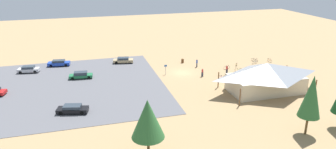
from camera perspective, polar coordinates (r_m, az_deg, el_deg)
ground at (r=66.14m, az=2.60°, el=0.35°), size 160.00×160.00×0.00m
parking_lot_asphalt at (r=61.65m, az=-20.48°, el=-2.38°), size 41.16×33.54×0.05m
bike_pavilion at (r=58.10m, az=17.53°, el=-0.28°), size 14.87×8.61×5.34m
trash_bin at (r=72.71m, az=2.68°, el=2.52°), size 0.60×0.60×0.90m
lot_sign at (r=64.54m, az=-0.44°, el=1.19°), size 0.56×0.08×2.20m
pine_far_east at (r=36.05m, az=-3.73°, el=-8.10°), size 3.91×3.91×7.47m
pine_midwest at (r=44.61m, az=24.76°, el=-3.67°), size 2.88×2.88×8.47m
bicycle_red_yard_left at (r=71.68m, az=16.57°, el=1.40°), size 1.61×0.95×0.90m
bicycle_purple_lone_east at (r=63.41m, az=9.91°, el=-0.46°), size 1.66×0.51×0.79m
bicycle_orange_lone_west at (r=76.90m, az=18.10°, el=2.46°), size 0.48×1.70×0.86m
bicycle_yellow_trailside at (r=71.57m, az=12.41°, el=1.70°), size 1.07×1.29×0.81m
bicycle_black_near_sign at (r=76.70m, az=15.56°, el=2.64°), size 1.25×1.15×0.82m
bicycle_green_back_row at (r=68.41m, az=12.86°, el=0.86°), size 1.74×0.60×0.84m
bicycle_silver_near_porch at (r=74.74m, az=15.60°, el=2.21°), size 1.66×0.57×0.78m
bicycle_white_by_bin at (r=69.34m, az=10.68°, el=1.27°), size 1.64×0.63×0.84m
bicycle_teal_yard_front at (r=65.09m, az=11.89°, el=-0.06°), size 1.59×0.75×0.77m
bicycle_blue_mid_cluster at (r=66.38m, az=13.31°, el=0.21°), size 0.59×1.65×0.74m
car_silver_aisle_side at (r=72.19m, az=-24.17°, el=0.87°), size 4.54×2.40×1.36m
car_black_mid_lot at (r=50.53m, az=-17.09°, el=-6.04°), size 5.01×2.89×1.26m
car_tan_far_end at (r=73.04m, az=-8.20°, el=2.62°), size 4.78×2.62×1.30m
car_blue_by_curb at (r=74.32m, az=-19.36°, el=2.01°), size 4.96×2.36×1.35m
car_green_back_corner at (r=64.90m, az=-15.67°, el=-0.10°), size 4.70×2.16×1.35m
visitor_at_bikes at (r=66.52m, az=10.74°, el=0.98°), size 0.37×0.40×1.78m
visitor_near_lot at (r=69.75m, az=5.31°, el=2.14°), size 0.36×0.38×1.81m
visitor_crossing_yard at (r=63.93m, az=6.32°, el=0.42°), size 0.36×0.39×1.74m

